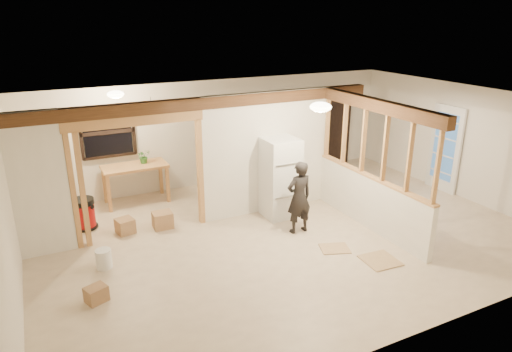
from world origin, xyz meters
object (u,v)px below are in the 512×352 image
refrigerator (280,178)px  shop_vac (84,214)px  bookshelf (331,132)px  woman (299,197)px  work_table (136,184)px

refrigerator → shop_vac: size_ratio=2.63×
refrigerator → bookshelf: 3.56m
refrigerator → woman: bearing=-94.1°
woman → work_table: size_ratio=1.03×
woman → work_table: bearing=-50.9°
refrigerator → shop_vac: 3.89m
shop_vac → woman: bearing=-28.4°
work_table → shop_vac: 1.49m
work_table → bookshelf: (5.28, 0.21, 0.53)m
work_table → shop_vac: work_table is taller
shop_vac → bookshelf: bearing=9.4°
woman → bookshelf: size_ratio=0.73×
refrigerator → shop_vac: refrigerator is taller
refrigerator → bookshelf: size_ratio=0.85×
shop_vac → bookshelf: bookshelf is taller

